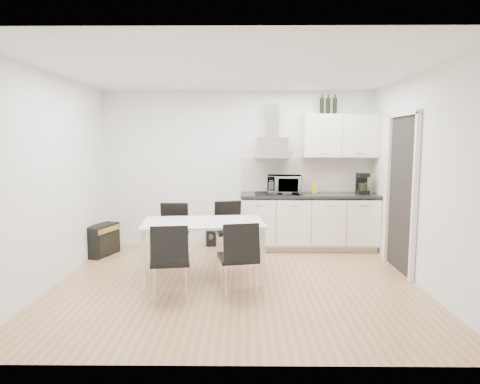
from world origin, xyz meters
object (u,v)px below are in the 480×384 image
at_px(chair_far_left, 172,235).
at_px(chair_near_right, 238,259).
at_px(kitchenette, 311,199).
at_px(floor_speaker, 211,238).
at_px(chair_far_right, 230,232).
at_px(dining_table, 203,227).
at_px(chair_near_left, 170,262).
at_px(guitar_amp, 102,240).

relative_size(chair_far_left, chair_near_right, 1.00).
relative_size(kitchenette, floor_speaker, 9.55).
relative_size(chair_far_right, floor_speaker, 3.33).
distance_m(dining_table, chair_far_right, 0.88).
distance_m(chair_near_right, floor_speaker, 2.42).
distance_m(chair_far_left, chair_near_right, 1.53).
bearing_deg(floor_speaker, chair_far_right, -79.08).
xyz_separation_m(chair_far_left, chair_near_right, (0.95, -1.20, 0.00)).
distance_m(chair_far_left, chair_far_right, 0.84).
relative_size(dining_table, chair_near_left, 1.83).
distance_m(kitchenette, guitar_amp, 3.38).
bearing_deg(floor_speaker, guitar_amp, -169.63).
relative_size(kitchenette, guitar_amp, 4.02).
bearing_deg(guitar_amp, chair_far_left, -6.15).
relative_size(kitchenette, dining_table, 1.57).
distance_m(kitchenette, chair_near_left, 3.03).
bearing_deg(kitchenette, chair_far_right, -149.03).
bearing_deg(floor_speaker, chair_far_left, -121.73).
bearing_deg(chair_far_left, dining_table, 131.72).
height_order(chair_near_left, floor_speaker, chair_near_left).
bearing_deg(dining_table, chair_near_left, -117.25).
height_order(kitchenette, chair_far_left, kitchenette).
distance_m(chair_far_left, guitar_amp, 1.32).
bearing_deg(floor_speaker, dining_table, -98.76).
xyz_separation_m(chair_far_right, guitar_amp, (-2.00, 0.33, -0.20)).
bearing_deg(floor_speaker, chair_near_left, -106.01).
bearing_deg(chair_far_right, chair_far_left, -0.21).
height_order(dining_table, chair_far_left, chair_far_left).
distance_m(chair_near_left, floor_speaker, 2.52).
bearing_deg(guitar_amp, chair_near_left, -35.28).
distance_m(kitchenette, chair_near_right, 2.51).
relative_size(chair_far_right, chair_near_right, 1.00).
xyz_separation_m(chair_far_left, guitar_amp, (-1.19, 0.54, -0.20)).
bearing_deg(chair_far_right, chair_near_right, 80.93).
bearing_deg(kitchenette, chair_near_right, -118.06).
bearing_deg(chair_far_right, dining_table, 53.16).
height_order(chair_near_right, floor_speaker, chair_near_right).
height_order(dining_table, chair_near_left, chair_near_left).
relative_size(chair_far_right, guitar_amp, 1.41).
bearing_deg(chair_near_left, kitchenette, 42.18).
height_order(chair_far_right, chair_near_right, same).
relative_size(chair_far_left, floor_speaker, 3.33).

